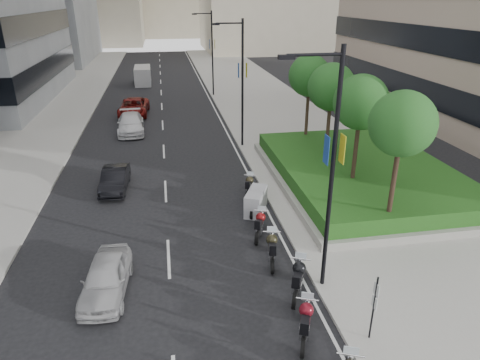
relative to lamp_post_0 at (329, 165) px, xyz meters
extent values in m
plane|color=black|center=(-4.14, -1.00, -5.07)|extent=(160.00, 160.00, 0.00)
cube|color=#9E9B93|center=(4.86, 29.00, -4.99)|extent=(10.00, 100.00, 0.15)
cube|color=#9E9B93|center=(-16.14, 29.00, -4.99)|extent=(8.00, 100.00, 0.15)
cube|color=silver|center=(-0.44, 29.00, -5.06)|extent=(0.12, 100.00, 0.01)
cube|color=silver|center=(-5.64, 29.00, -5.06)|extent=(0.12, 100.00, 0.01)
cube|color=gray|center=(5.86, 9.00, -4.72)|extent=(10.00, 14.00, 0.40)
cube|color=#1E4313|center=(5.86, 9.00, -4.12)|extent=(9.40, 13.40, 0.80)
cylinder|color=#332319|center=(4.36, 3.00, -2.52)|extent=(0.22, 0.22, 4.00)
sphere|color=#174B1E|center=(4.36, 3.00, 0.38)|extent=(2.80, 2.80, 2.80)
cylinder|color=#332319|center=(4.36, 7.00, -2.52)|extent=(0.22, 0.22, 4.00)
sphere|color=#174B1E|center=(4.36, 7.00, 0.38)|extent=(2.80, 2.80, 2.80)
cylinder|color=#332319|center=(4.36, 11.00, -2.52)|extent=(0.22, 0.22, 4.00)
sphere|color=#174B1E|center=(4.36, 11.00, 0.38)|extent=(2.80, 2.80, 2.80)
cylinder|color=#332319|center=(4.36, 15.00, -2.52)|extent=(0.22, 0.22, 4.00)
sphere|color=#174B1E|center=(4.36, 15.00, 0.38)|extent=(2.80, 2.80, 2.80)
cylinder|color=black|center=(0.16, 0.00, -0.57)|extent=(0.16, 0.16, 9.00)
cylinder|color=black|center=(-0.74, 0.00, 3.63)|extent=(1.80, 0.10, 0.10)
cube|color=black|center=(-1.64, 0.00, 3.58)|extent=(0.50, 0.22, 0.14)
cube|color=yellow|center=(0.44, 0.00, 0.53)|extent=(0.02, 0.45, 1.00)
cube|color=navy|center=(-0.12, 0.00, 0.53)|extent=(0.02, 0.45, 1.00)
cylinder|color=black|center=(0.16, 17.00, -0.57)|extent=(0.16, 0.16, 9.00)
cylinder|color=black|center=(-0.74, 17.00, 3.63)|extent=(1.80, 0.10, 0.10)
cube|color=black|center=(-1.64, 17.00, 3.58)|extent=(0.50, 0.22, 0.14)
cube|color=yellow|center=(0.44, 17.00, 0.53)|extent=(0.02, 0.45, 1.00)
cube|color=navy|center=(-0.12, 17.00, 0.53)|extent=(0.02, 0.45, 1.00)
cylinder|color=black|center=(0.16, 35.00, -0.57)|extent=(0.16, 0.16, 9.00)
cylinder|color=black|center=(-0.74, 35.00, 3.63)|extent=(1.80, 0.10, 0.10)
cube|color=black|center=(-1.64, 35.00, 3.58)|extent=(0.50, 0.22, 0.14)
cube|color=yellow|center=(0.44, 35.00, 0.53)|extent=(0.02, 0.45, 1.00)
cube|color=navy|center=(-0.12, 35.00, 0.53)|extent=(0.02, 0.45, 1.00)
cylinder|color=black|center=(0.66, -3.00, -3.82)|extent=(0.06, 0.06, 2.50)
cube|color=silver|center=(0.66, -3.00, -3.02)|extent=(0.02, 0.32, 0.42)
cube|color=silver|center=(0.66, -3.00, -3.52)|extent=(0.02, 0.32, 0.42)
cylinder|color=silver|center=(-0.73, -4.50, -3.92)|extent=(0.75, 0.34, 0.05)
cylinder|color=black|center=(-1.67, -3.22, -4.75)|extent=(0.35, 0.63, 0.63)
cylinder|color=black|center=(-1.05, -1.71, -4.75)|extent=(0.35, 0.63, 0.63)
cube|color=silver|center=(-1.38, -2.51, -4.58)|extent=(0.61, 0.92, 0.43)
sphere|color=maroon|center=(-1.25, -2.20, -4.19)|extent=(0.49, 0.49, 0.49)
cube|color=black|center=(-1.49, -2.79, -4.25)|extent=(0.55, 0.82, 0.16)
cylinder|color=silver|center=(-1.14, -1.94, -3.97)|extent=(0.72, 0.33, 0.05)
cylinder|color=black|center=(-1.26, -1.01, -4.73)|extent=(0.39, 0.66, 0.66)
cylinder|color=black|center=(-0.56, 0.55, -4.73)|extent=(0.39, 0.66, 0.66)
cube|color=silver|center=(-0.93, -0.28, -4.55)|extent=(0.67, 0.96, 0.45)
sphere|color=black|center=(-0.79, 0.04, -4.15)|extent=(0.51, 0.51, 0.51)
cube|color=black|center=(-1.07, -0.57, -4.21)|extent=(0.60, 0.85, 0.17)
cylinder|color=silver|center=(-0.67, 0.30, -3.91)|extent=(0.74, 0.37, 0.05)
cylinder|color=black|center=(-1.52, 1.20, -4.75)|extent=(0.25, 0.65, 0.64)
cylinder|color=black|center=(-1.18, 2.80, -4.75)|extent=(0.25, 0.65, 0.64)
cube|color=silver|center=(-1.36, 1.95, -4.57)|extent=(0.48, 0.92, 0.43)
sphere|color=black|center=(-1.29, 2.28, -4.18)|extent=(0.49, 0.49, 0.49)
cube|color=black|center=(-1.42, 1.65, -4.25)|extent=(0.44, 0.81, 0.16)
cylinder|color=silver|center=(-1.23, 2.55, -3.96)|extent=(0.75, 0.21, 0.05)
cylinder|color=black|center=(-1.68, 3.44, -4.77)|extent=(0.33, 0.60, 0.60)
cylinder|color=black|center=(-1.11, 4.87, -4.77)|extent=(0.33, 0.60, 0.60)
cube|color=silver|center=(-1.41, 4.11, -4.60)|extent=(0.57, 0.87, 0.41)
sphere|color=maroon|center=(-1.29, 4.40, -4.24)|extent=(0.46, 0.46, 0.46)
cube|color=black|center=(-1.52, 3.84, -4.29)|extent=(0.52, 0.77, 0.15)
cylinder|color=silver|center=(-1.20, 4.65, -4.02)|extent=(0.68, 0.31, 0.05)
cylinder|color=black|center=(-1.38, 5.84, -4.77)|extent=(0.35, 0.58, 0.59)
cylinder|color=black|center=(-0.75, 7.21, -4.77)|extent=(0.35, 0.58, 0.59)
cube|color=gray|center=(-1.07, 6.53, -4.45)|extent=(1.56, 2.14, 1.18)
cylinder|color=black|center=(-1.26, 7.86, -4.77)|extent=(0.29, 0.59, 0.58)
cylinder|color=black|center=(-0.78, 9.29, -4.77)|extent=(0.29, 0.59, 0.58)
cube|color=silver|center=(-1.03, 8.53, -4.61)|extent=(0.52, 0.85, 0.39)
sphere|color=#322D1C|center=(-0.93, 8.82, -4.26)|extent=(0.45, 0.45, 0.45)
cube|color=black|center=(-1.12, 8.26, -4.31)|extent=(0.47, 0.75, 0.15)
cylinder|color=silver|center=(-0.85, 9.07, -4.05)|extent=(0.67, 0.27, 0.05)
imported|color=#B2B2B4|center=(-7.96, 1.08, -4.40)|extent=(1.91, 4.05, 1.34)
imported|color=black|center=(-8.48, 10.73, -4.43)|extent=(1.55, 3.95, 1.28)
imported|color=silver|center=(-8.20, 22.26, -4.32)|extent=(2.31, 5.20, 1.48)
imported|color=maroon|center=(-8.22, 27.93, -4.30)|extent=(2.88, 5.66, 1.53)
cube|color=#B7B7B9|center=(-7.82, 43.76, -3.99)|extent=(2.02, 5.16, 2.16)
cube|color=#B7B7B9|center=(-7.82, 41.81, -4.50)|extent=(1.97, 1.26, 1.13)
cylinder|color=black|center=(-8.64, 41.92, -4.71)|extent=(0.26, 0.72, 0.72)
cylinder|color=black|center=(-7.00, 41.92, -4.71)|extent=(0.26, 0.72, 0.72)
cylinder|color=black|center=(-8.64, 45.41, -4.71)|extent=(0.26, 0.72, 0.72)
cylinder|color=black|center=(-7.00, 45.41, -4.71)|extent=(0.26, 0.72, 0.72)
camera|label=1|loc=(-5.36, -12.81, 5.26)|focal=32.00mm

